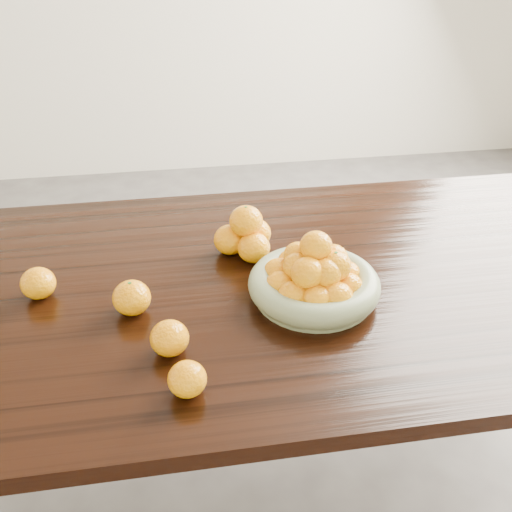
{
  "coord_description": "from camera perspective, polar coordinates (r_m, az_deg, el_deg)",
  "views": [
    {
      "loc": [
        -0.15,
        -1.14,
        1.53
      ],
      "look_at": [
        0.03,
        -0.02,
        0.83
      ],
      "focal_mm": 40.0,
      "sensor_mm": 36.0,
      "label": 1
    }
  ],
  "objects": [
    {
      "name": "loose_orange_0",
      "position": [
        1.3,
        -12.32,
        -4.11
      ],
      "size": [
        0.09,
        0.09,
        0.08
      ],
      "primitive_type": "ellipsoid",
      "color": "#FF9F07",
      "rests_on": "dining_table"
    },
    {
      "name": "orange_pyramid",
      "position": [
        1.47,
        -0.99,
        2.1
      ],
      "size": [
        0.15,
        0.16,
        0.14
      ],
      "rotation": [
        0.0,
        0.0,
        0.32
      ],
      "color": "#FF9F07",
      "rests_on": "dining_table"
    },
    {
      "name": "fruit_bowl",
      "position": [
        1.32,
        5.85,
        -2.25
      ],
      "size": [
        0.31,
        0.31,
        0.17
      ],
      "rotation": [
        0.0,
        0.0,
        -0.07
      ],
      "color": "gray",
      "rests_on": "dining_table"
    },
    {
      "name": "ground",
      "position": [
        1.92,
        -1.0,
        -21.34
      ],
      "size": [
        5.0,
        5.0,
        0.0
      ],
      "primitive_type": "plane",
      "color": "slate",
      "rests_on": "ground"
    },
    {
      "name": "dining_table",
      "position": [
        1.44,
        -1.24,
        -5.4
      ],
      "size": [
        2.0,
        1.0,
        0.75
      ],
      "color": "black",
      "rests_on": "ground"
    },
    {
      "name": "loose_orange_1",
      "position": [
        1.17,
        -8.64,
        -8.13
      ],
      "size": [
        0.08,
        0.08,
        0.07
      ],
      "primitive_type": "ellipsoid",
      "color": "#FF9F07",
      "rests_on": "dining_table"
    },
    {
      "name": "loose_orange_3",
      "position": [
        1.41,
        -20.95,
        -2.56
      ],
      "size": [
        0.08,
        0.08,
        0.07
      ],
      "primitive_type": "ellipsoid",
      "color": "#FF9F07",
      "rests_on": "dining_table"
    },
    {
      "name": "loose_orange_2",
      "position": [
        1.09,
        -6.89,
        -12.12
      ],
      "size": [
        0.07,
        0.07,
        0.07
      ],
      "primitive_type": "ellipsoid",
      "color": "#FF9F07",
      "rests_on": "dining_table"
    }
  ]
}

